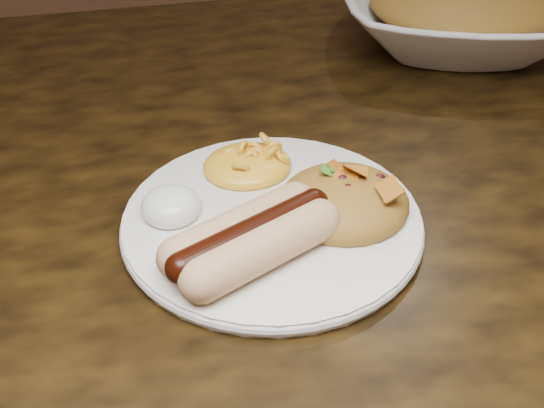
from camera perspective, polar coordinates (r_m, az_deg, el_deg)
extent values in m
cube|color=#311F09|center=(0.60, -11.32, 0.77)|extent=(1.60, 0.90, 0.04)
cylinder|color=#311F09|center=(1.33, 21.77, 1.09)|extent=(0.07, 0.07, 0.71)
cylinder|color=silver|center=(0.52, 0.00, -1.44)|extent=(0.32, 0.32, 0.01)
cylinder|color=#F0C289|center=(0.45, -1.39, -4.34)|extent=(0.11, 0.07, 0.03)
cylinder|color=#F0C289|center=(0.48, -2.22, -1.88)|extent=(0.11, 0.07, 0.03)
cylinder|color=black|center=(0.46, -1.82, -2.70)|extent=(0.12, 0.07, 0.02)
ellipsoid|color=yellow|center=(0.56, -2.25, 4.42)|extent=(0.09, 0.08, 0.03)
ellipsoid|color=white|center=(0.51, -9.12, 0.40)|extent=(0.06, 0.06, 0.03)
ellipsoid|color=red|center=(0.52, 6.48, 0.78)|extent=(0.11, 0.10, 0.04)
imported|color=silver|center=(0.86, 16.32, 15.73)|extent=(0.37, 0.37, 0.07)
ellipsoid|color=red|center=(0.86, 16.48, 16.60)|extent=(0.28, 0.28, 0.06)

